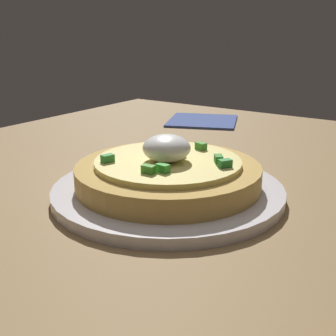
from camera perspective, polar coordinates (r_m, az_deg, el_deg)
dining_table at (r=53.57cm, az=-1.80°, el=-2.88°), size 94.43×78.57×3.09cm
plate at (r=47.33cm, az=-0.00°, el=-2.98°), size 24.90×24.90×1.18cm
pizza at (r=46.57cm, az=-0.00°, el=-0.51°), size 19.78×19.78×5.74cm
napkin at (r=84.85cm, az=4.54°, el=6.16°), size 16.58×16.58×0.40cm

